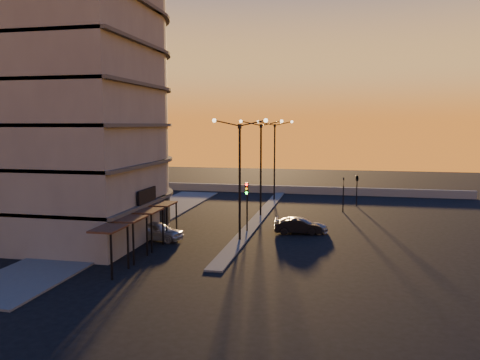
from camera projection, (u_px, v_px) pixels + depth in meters
name	position (u px, v px, depth m)	size (l,w,h in m)	color
ground	(240.00, 241.00, 36.54)	(120.00, 120.00, 0.00)	black
sidewalk_west	(136.00, 224.00, 42.57)	(5.00, 40.00, 0.12)	#4D4D4B
median	(261.00, 216.00, 46.25)	(1.20, 36.00, 0.12)	#4D4D4B
parapet	(295.00, 190.00, 61.34)	(44.00, 0.50, 1.00)	slate
building	(72.00, 89.00, 38.02)	(14.35, 17.08, 25.00)	#6A645D
streetlamp_near	(240.00, 170.00, 35.88)	(4.32, 0.32, 9.51)	black
streetlamp_mid	(261.00, 160.00, 45.59)	(4.32, 0.32, 9.51)	black
streetlamp_far	(275.00, 154.00, 55.31)	(4.32, 0.32, 9.51)	black
traffic_light_main	(247.00, 199.00, 38.99)	(0.28, 0.44, 4.25)	black
signal_east_a	(343.00, 194.00, 48.28)	(0.13, 0.16, 3.60)	black
signal_east_b	(357.00, 178.00, 51.72)	(0.42, 1.99, 3.60)	black
car_hatchback	(156.00, 231.00, 36.72)	(1.76, 4.36, 1.49)	#AEB1B6
car_sedan	(298.00, 226.00, 38.87)	(1.37, 3.92, 1.29)	black
car_wagon	(301.00, 225.00, 39.23)	(1.80, 4.43, 1.29)	#93959A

